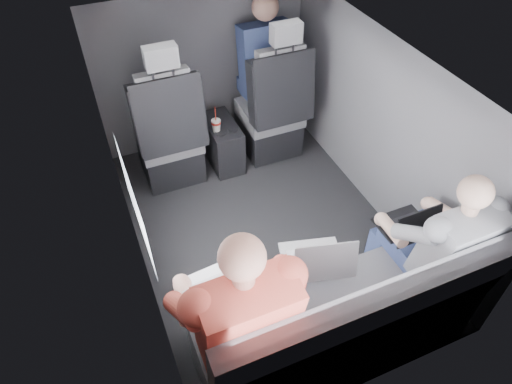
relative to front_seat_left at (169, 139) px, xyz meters
name	(u,v)px	position (x,y,z in m)	size (l,w,h in m)	color
floor	(263,229)	(0.45, -0.84, -0.40)	(2.60, 2.60, 0.00)	black
ceiling	(266,67)	(0.45, -0.84, 0.95)	(2.60, 2.60, 0.00)	#B2B2AD
panel_left	(128,199)	(-0.45, -0.84, 0.27)	(0.02, 2.60, 1.35)	#56565B
panel_right	(380,129)	(1.35, -0.84, 0.27)	(0.02, 2.60, 1.35)	#56565B
panel_front	(202,70)	(0.45, 0.46, 0.27)	(1.80, 0.02, 1.35)	#56565B
panel_back	(377,325)	(0.45, -2.14, 0.27)	(1.80, 0.02, 1.35)	#56565B
side_window	(135,204)	(-0.43, -1.14, 0.50)	(0.02, 0.75, 0.42)	white
seatbelt	(283,82)	(0.90, -0.17, 0.40)	(0.05, 0.01, 0.65)	black
front_seat_left	(169,139)	(0.00, 0.00, 0.00)	(0.52, 0.58, 1.26)	black
front_seat_right	(273,114)	(0.90, 0.00, 0.00)	(0.52, 0.58, 1.26)	black
center_console	(222,143)	(0.45, 0.04, -0.20)	(0.24, 0.48, 0.41)	black
rear_bench	(341,324)	(0.45, -1.90, -0.09)	(1.60, 0.57, 0.92)	#5E5D62
soda_cup	(216,125)	(0.38, -0.04, 0.06)	(0.08, 0.08, 0.23)	white
laptop_white	(213,290)	(-0.18, -1.63, 0.23)	(0.35, 0.33, 0.24)	white
laptop_silver	(316,259)	(0.40, -1.66, 0.23)	(0.38, 0.38, 0.24)	#B0B0B5
laptop_black	(408,224)	(1.01, -1.64, 0.23)	(0.30, 0.27, 0.22)	black
passenger_rear_left	(237,312)	(-0.13, -1.81, 0.26)	(0.55, 0.66, 1.30)	#333237
passenger_rear_right	(434,243)	(1.06, -1.81, 0.21)	(0.48, 0.60, 1.19)	navy
passenger_front_right	(265,61)	(0.93, 0.26, 0.36)	(0.42, 0.42, 0.89)	navy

